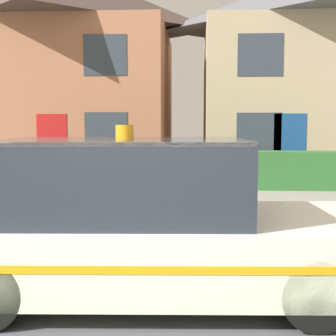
% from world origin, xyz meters
% --- Properties ---
extents(road_strip, '(28.00, 6.88, 0.01)m').
position_xyz_m(road_strip, '(0.00, 4.27, 0.01)').
color(road_strip, '#4C4C51').
rests_on(road_strip, ground).
extents(garden_hedge, '(9.55, 0.88, 1.03)m').
position_xyz_m(garden_hedge, '(0.14, 10.11, 0.51)').
color(garden_hedge, '#2D662D').
rests_on(garden_hedge, ground).
extents(police_car, '(4.57, 2.00, 1.74)m').
position_xyz_m(police_car, '(0.04, 1.84, 0.77)').
color(police_car, black).
rests_on(police_car, road_strip).
extents(house_left, '(8.32, 7.08, 7.81)m').
position_xyz_m(house_left, '(-4.55, 15.67, 3.99)').
color(house_left, '#A86B4C').
rests_on(house_left, ground).
extents(house_right, '(7.65, 6.55, 7.19)m').
position_xyz_m(house_right, '(4.53, 15.20, 3.66)').
color(house_right, tan).
rests_on(house_right, ground).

